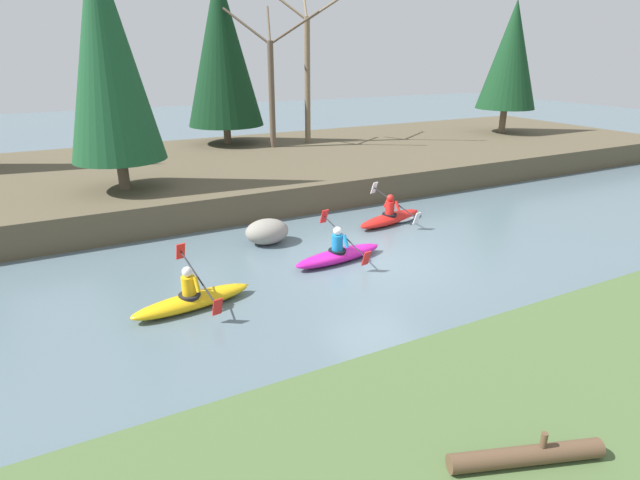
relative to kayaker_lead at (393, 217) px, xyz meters
name	(u,v)px	position (x,y,z in m)	size (l,w,h in m)	color
ground_plane	(376,261)	(-2.29, -2.49, -0.20)	(90.00, 90.00, 0.00)	slate
riverbank_near	(623,400)	(-2.29, -9.38, 0.07)	(44.00, 5.09, 0.54)	#4C6638
riverbank_far	(245,168)	(-2.29, 8.00, 0.31)	(44.00, 11.87, 1.01)	brown
conifer_tree_left	(106,51)	(-7.70, 4.62, 5.14)	(2.96, 2.96, 7.67)	brown
conifer_tree_mid_left	(222,49)	(-1.87, 11.75, 5.28)	(3.66, 3.66, 8.03)	brown
conifer_tree_centre	(511,55)	(13.13, 8.01, 4.96)	(3.20, 3.20, 6.97)	brown
bare_tree_upstream	(271,82)	(-0.20, 9.79, 3.83)	(3.53, 3.48, 6.40)	brown
bare_tree_mid_upstream	(307,66)	(1.89, 10.24, 4.51)	(4.29, 4.24, 7.85)	#7A664C
kayaker_lead	(393,217)	(0.00, 0.00, 0.00)	(2.79, 2.05, 1.20)	red
kayaker_middle	(339,254)	(-3.17, -2.03, 0.02)	(2.79, 2.07, 1.20)	#C61999
kayaker_trailing	(193,299)	(-7.33, -2.82, 0.02)	(2.80, 2.07, 1.20)	yellow
boulder_midstream	(267,232)	(-4.39, 0.15, 0.17)	(1.30, 1.02, 0.73)	gray
driftwood_log	(526,456)	(-4.90, -9.75, 0.47)	(1.95, 0.88, 0.44)	brown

